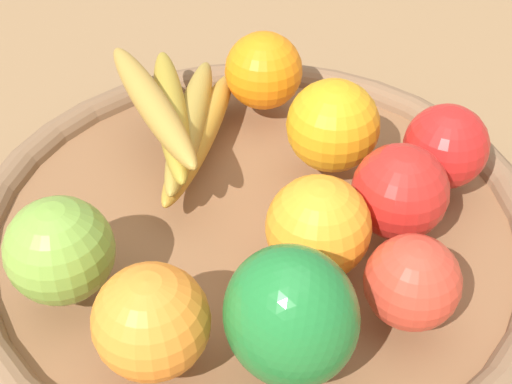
# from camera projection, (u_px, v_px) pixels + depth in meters

# --- Properties ---
(ground_plane) EXTENTS (2.40, 2.40, 0.00)m
(ground_plane) POSITION_uv_depth(u_px,v_px,m) (256.00, 244.00, 0.60)
(ground_plane) COLOR olive
(ground_plane) RESTS_ON ground
(basket) EXTENTS (0.46, 0.46, 0.04)m
(basket) POSITION_uv_depth(u_px,v_px,m) (256.00, 229.00, 0.59)
(basket) COLOR brown
(basket) RESTS_ON ground_plane
(banana_bunch) EXTENTS (0.19, 0.13, 0.06)m
(banana_bunch) POSITION_uv_depth(u_px,v_px,m) (179.00, 118.00, 0.62)
(banana_bunch) COLOR #B9892E
(banana_bunch) RESTS_ON basket
(orange_1) EXTENTS (0.10, 0.10, 0.07)m
(orange_1) POSITION_uv_depth(u_px,v_px,m) (318.00, 227.00, 0.51)
(orange_1) COLOR orange
(orange_1) RESTS_ON basket
(orange_0) EXTENTS (0.10, 0.10, 0.07)m
(orange_0) POSITION_uv_depth(u_px,v_px,m) (151.00, 322.00, 0.45)
(orange_0) COLOR orange
(orange_0) RESTS_ON basket
(orange_3) EXTENTS (0.09, 0.09, 0.08)m
(orange_3) POSITION_uv_depth(u_px,v_px,m) (333.00, 125.00, 0.60)
(orange_3) COLOR orange
(orange_3) RESTS_ON basket
(bell_pepper) EXTENTS (0.10, 0.11, 0.10)m
(bell_pepper) POSITION_uv_depth(u_px,v_px,m) (291.00, 317.00, 0.44)
(bell_pepper) COLOR #1F7531
(bell_pepper) RESTS_ON basket
(apple_1) EXTENTS (0.11, 0.11, 0.07)m
(apple_1) POSITION_uv_depth(u_px,v_px,m) (60.00, 251.00, 0.50)
(apple_1) COLOR #77A43C
(apple_1) RESTS_ON basket
(orange_2) EXTENTS (0.10, 0.10, 0.07)m
(orange_2) POSITION_uv_depth(u_px,v_px,m) (264.00, 71.00, 0.67)
(orange_2) COLOR orange
(orange_2) RESTS_ON basket
(apple_2) EXTENTS (0.08, 0.08, 0.07)m
(apple_2) POSITION_uv_depth(u_px,v_px,m) (400.00, 195.00, 0.54)
(apple_2) COLOR red
(apple_2) RESTS_ON basket
(apple_0) EXTENTS (0.10, 0.10, 0.07)m
(apple_0) POSITION_uv_depth(u_px,v_px,m) (446.00, 146.00, 0.59)
(apple_0) COLOR red
(apple_0) RESTS_ON basket
(apple_3) EXTENTS (0.08, 0.08, 0.06)m
(apple_3) POSITION_uv_depth(u_px,v_px,m) (412.00, 282.00, 0.48)
(apple_3) COLOR red
(apple_3) RESTS_ON basket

